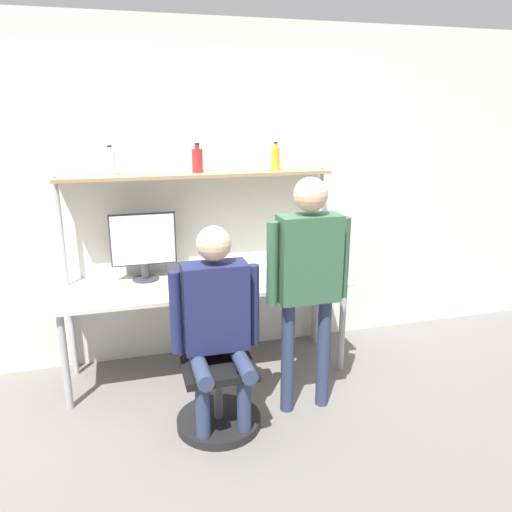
{
  "coord_description": "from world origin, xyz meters",
  "views": [
    {
      "loc": [
        -0.6,
        -3.25,
        2.03
      ],
      "look_at": [
        0.25,
        -0.2,
        1.1
      ],
      "focal_mm": 35.0,
      "sensor_mm": 36.0,
      "label": 1
    }
  ],
  "objects_px": {
    "cell_phone": "(228,288)",
    "person_standing": "(308,267)",
    "bottle_red": "(197,160)",
    "bottle_amber": "(275,158)",
    "laptop": "(190,282)",
    "bottle_clear": "(111,163)",
    "person_seated": "(217,314)",
    "monitor": "(143,244)",
    "office_chair": "(217,384)"
  },
  "relations": [
    {
      "from": "monitor",
      "to": "bottle_red",
      "type": "distance_m",
      "value": 0.76
    },
    {
      "from": "bottle_red",
      "to": "bottle_clear",
      "type": "height_order",
      "value": "bottle_red"
    },
    {
      "from": "monitor",
      "to": "laptop",
      "type": "distance_m",
      "value": 0.5
    },
    {
      "from": "cell_phone",
      "to": "bottle_amber",
      "type": "distance_m",
      "value": 1.1
    },
    {
      "from": "monitor",
      "to": "bottle_clear",
      "type": "distance_m",
      "value": 0.65
    },
    {
      "from": "bottle_red",
      "to": "bottle_amber",
      "type": "relative_size",
      "value": 1.02
    },
    {
      "from": "laptop",
      "to": "bottle_amber",
      "type": "bearing_deg",
      "value": 23.55
    },
    {
      "from": "cell_phone",
      "to": "office_chair",
      "type": "relative_size",
      "value": 0.16
    },
    {
      "from": "laptop",
      "to": "person_seated",
      "type": "distance_m",
      "value": 0.64
    },
    {
      "from": "cell_phone",
      "to": "person_standing",
      "type": "relative_size",
      "value": 0.09
    },
    {
      "from": "bottle_red",
      "to": "cell_phone",
      "type": "bearing_deg",
      "value": -71.16
    },
    {
      "from": "monitor",
      "to": "office_chair",
      "type": "distance_m",
      "value": 1.24
    },
    {
      "from": "laptop",
      "to": "office_chair",
      "type": "xyz_separation_m",
      "value": [
        0.08,
        -0.59,
        -0.52
      ]
    },
    {
      "from": "monitor",
      "to": "cell_phone",
      "type": "xyz_separation_m",
      "value": [
        0.57,
        -0.39,
        -0.29
      ]
    },
    {
      "from": "office_chair",
      "to": "bottle_clear",
      "type": "relative_size",
      "value": 4.25
    },
    {
      "from": "office_chair",
      "to": "bottle_amber",
      "type": "relative_size",
      "value": 4.21
    },
    {
      "from": "office_chair",
      "to": "bottle_clear",
      "type": "xyz_separation_m",
      "value": [
        -0.57,
        0.92,
        1.38
      ]
    },
    {
      "from": "bottle_clear",
      "to": "person_seated",
      "type": "bearing_deg",
      "value": -59.58
    },
    {
      "from": "cell_phone",
      "to": "bottle_clear",
      "type": "xyz_separation_m",
      "value": [
        -0.77,
        0.4,
        0.9
      ]
    },
    {
      "from": "bottle_clear",
      "to": "bottle_amber",
      "type": "bearing_deg",
      "value": 0.0
    },
    {
      "from": "person_standing",
      "to": "bottle_amber",
      "type": "relative_size",
      "value": 7.46
    },
    {
      "from": "laptop",
      "to": "person_standing",
      "type": "bearing_deg",
      "value": -39.73
    },
    {
      "from": "person_standing",
      "to": "bottle_clear",
      "type": "relative_size",
      "value": 7.54
    },
    {
      "from": "bottle_red",
      "to": "bottle_amber",
      "type": "xyz_separation_m",
      "value": [
        0.63,
        0.0,
        -0.0
      ]
    },
    {
      "from": "monitor",
      "to": "laptop",
      "type": "bearing_deg",
      "value": -46.82
    },
    {
      "from": "laptop",
      "to": "bottle_clear",
      "type": "bearing_deg",
      "value": 146.14
    },
    {
      "from": "person_seated",
      "to": "person_standing",
      "type": "bearing_deg",
      "value": 5.08
    },
    {
      "from": "laptop",
      "to": "cell_phone",
      "type": "bearing_deg",
      "value": -14.18
    },
    {
      "from": "person_seated",
      "to": "bottle_red",
      "type": "distance_m",
      "value": 1.3
    },
    {
      "from": "laptop",
      "to": "bottle_red",
      "type": "distance_m",
      "value": 0.93
    },
    {
      "from": "cell_phone",
      "to": "bottle_amber",
      "type": "relative_size",
      "value": 0.69
    },
    {
      "from": "office_chair",
      "to": "bottle_red",
      "type": "xyz_separation_m",
      "value": [
        0.06,
        0.92,
        1.38
      ]
    },
    {
      "from": "office_chair",
      "to": "person_standing",
      "type": "height_order",
      "value": "person_standing"
    },
    {
      "from": "bottle_clear",
      "to": "bottle_amber",
      "type": "relative_size",
      "value": 0.99
    },
    {
      "from": "monitor",
      "to": "person_seated",
      "type": "distance_m",
      "value": 1.06
    },
    {
      "from": "monitor",
      "to": "laptop",
      "type": "xyz_separation_m",
      "value": [
        0.3,
        -0.32,
        -0.24
      ]
    },
    {
      "from": "laptop",
      "to": "cell_phone",
      "type": "relative_size",
      "value": 2.04
    },
    {
      "from": "person_seated",
      "to": "bottle_amber",
      "type": "xyz_separation_m",
      "value": [
        0.69,
        0.97,
        0.86
      ]
    },
    {
      "from": "person_standing",
      "to": "bottle_red",
      "type": "relative_size",
      "value": 7.33
    },
    {
      "from": "person_standing",
      "to": "bottle_clear",
      "type": "height_order",
      "value": "bottle_clear"
    },
    {
      "from": "monitor",
      "to": "bottle_amber",
      "type": "xyz_separation_m",
      "value": [
        1.06,
        0.01,
        0.62
      ]
    },
    {
      "from": "office_chair",
      "to": "bottle_amber",
      "type": "bearing_deg",
      "value": 53.37
    },
    {
      "from": "laptop",
      "to": "bottle_red",
      "type": "xyz_separation_m",
      "value": [
        0.14,
        0.33,
        0.86
      ]
    },
    {
      "from": "bottle_red",
      "to": "bottle_amber",
      "type": "distance_m",
      "value": 0.63
    },
    {
      "from": "monitor",
      "to": "office_chair",
      "type": "height_order",
      "value": "monitor"
    },
    {
      "from": "cell_phone",
      "to": "bottle_amber",
      "type": "bearing_deg",
      "value": 39.39
    },
    {
      "from": "bottle_amber",
      "to": "person_seated",
      "type": "bearing_deg",
      "value": -125.28
    },
    {
      "from": "cell_phone",
      "to": "office_chair",
      "type": "xyz_separation_m",
      "value": [
        -0.2,
        -0.52,
        -0.47
      ]
    },
    {
      "from": "person_standing",
      "to": "bottle_amber",
      "type": "bearing_deg",
      "value": 86.22
    },
    {
      "from": "cell_phone",
      "to": "person_standing",
      "type": "distance_m",
      "value": 0.73
    }
  ]
}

